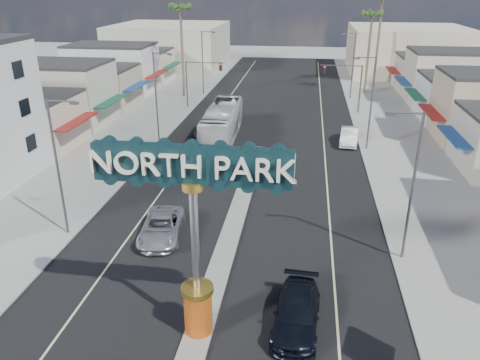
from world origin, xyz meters
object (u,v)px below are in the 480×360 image
(suv_right, at_px, (297,313))
(car_parked_right, at_px, (349,136))
(traffic_signal_right, at_px, (346,79))
(palm_right_far, at_px, (382,3))
(streetlight_l_mid, at_px, (157,92))
(streetlight_r_near, at_px, (411,181))
(streetlight_r_mid, at_px, (370,99))
(palm_right_mid, at_px, (372,18))
(traffic_signal_left, at_px, (200,75))
(streetlight_l_near, at_px, (59,162))
(streetlight_l_far, at_px, (204,59))
(car_parked_left, at_px, (203,127))
(suv_left, at_px, (162,227))
(streetlight_r_far, at_px, (352,63))
(palm_left_far, at_px, (180,13))
(gateway_sign, at_px, (194,222))
(city_bus, at_px, (222,122))

(suv_right, xyz_separation_m, car_parked_right, (4.48, 28.52, 0.05))
(traffic_signal_right, bearing_deg, palm_right_far, 72.10)
(streetlight_l_mid, xyz_separation_m, streetlight_r_near, (20.87, -20.00, 0.00))
(streetlight_r_mid, xyz_separation_m, palm_right_mid, (2.57, 26.00, 5.54))
(traffic_signal_left, bearing_deg, car_parked_right, -34.16)
(streetlight_l_near, relative_size, streetlight_l_far, 1.00)
(streetlight_r_near, bearing_deg, streetlight_l_mid, 136.21)
(streetlight_r_near, distance_m, car_parked_left, 28.91)
(traffic_signal_left, distance_m, streetlight_l_mid, 14.07)
(suv_left, relative_size, suv_right, 1.04)
(suv_left, height_order, car_parked_right, car_parked_right)
(streetlight_l_far, distance_m, streetlight_r_far, 20.87)
(streetlight_l_far, bearing_deg, palm_left_far, -142.08)
(traffic_signal_left, relative_size, streetlight_l_far, 0.67)
(suv_left, distance_m, car_parked_left, 22.63)
(traffic_signal_left, height_order, palm_left_far, palm_left_far)
(palm_right_mid, bearing_deg, car_parked_right, -99.33)
(traffic_signal_right, bearing_deg, streetlight_r_mid, -84.90)
(traffic_signal_right, xyz_separation_m, streetlight_r_near, (1.25, -33.99, 0.79))
(streetlight_l_near, bearing_deg, streetlight_l_far, 90.00)
(traffic_signal_left, relative_size, streetlight_r_mid, 0.67)
(car_parked_left, bearing_deg, suv_right, -74.84)
(traffic_signal_right, xyz_separation_m, car_parked_left, (-15.71, -10.99, -3.55))
(traffic_signal_right, relative_size, palm_left_far, 0.46)
(streetlight_r_mid, xyz_separation_m, car_parked_left, (-16.96, 3.00, -4.34))
(streetlight_r_mid, bearing_deg, car_parked_right, 130.85)
(gateway_sign, bearing_deg, palm_left_far, 105.15)
(streetlight_l_near, bearing_deg, streetlight_r_near, 0.00)
(streetlight_r_far, xyz_separation_m, palm_left_far, (-23.43, -2.00, 6.43))
(traffic_signal_right, bearing_deg, streetlight_l_near, -119.99)
(car_parked_right, relative_size, city_bus, 0.39)
(traffic_signal_left, distance_m, car_parked_right, 22.25)
(streetlight_l_far, bearing_deg, streetlight_r_mid, -46.52)
(city_bus, bearing_deg, suv_left, -92.35)
(gateway_sign, relative_size, car_parked_left, 2.14)
(streetlight_r_near, bearing_deg, streetlight_r_far, 90.00)
(streetlight_l_near, relative_size, car_parked_left, 2.11)
(streetlight_l_near, distance_m, streetlight_r_far, 46.90)
(streetlight_r_mid, relative_size, city_bus, 0.71)
(suv_right, bearing_deg, palm_right_far, 83.19)
(gateway_sign, xyz_separation_m, car_parked_right, (9.00, 29.68, -5.12))
(streetlight_r_far, xyz_separation_m, suv_left, (-14.79, -41.52, -4.31))
(streetlight_r_mid, relative_size, streetlight_r_far, 1.00)
(gateway_sign, distance_m, suv_right, 6.97)
(gateway_sign, height_order, traffic_signal_right, gateway_sign)
(suv_left, distance_m, car_parked_right, 25.04)
(suv_left, height_order, city_bus, city_bus)
(streetlight_l_far, xyz_separation_m, palm_left_far, (-2.57, -2.00, 6.43))
(palm_left_far, bearing_deg, car_parked_right, -39.82)
(traffic_signal_left, distance_m, streetlight_r_mid, 24.11)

